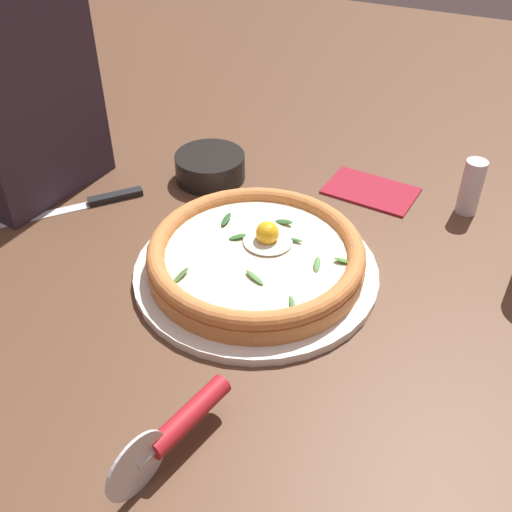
# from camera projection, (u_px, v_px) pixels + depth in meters

# --- Properties ---
(ground_plane) EXTENTS (2.40, 2.40, 0.03)m
(ground_plane) POSITION_uv_depth(u_px,v_px,m) (236.00, 265.00, 0.87)
(ground_plane) COLOR brown
(ground_plane) RESTS_ON ground
(pizza_plate) EXTENTS (0.33, 0.33, 0.01)m
(pizza_plate) POSITION_uv_depth(u_px,v_px,m) (256.00, 271.00, 0.82)
(pizza_plate) COLOR white
(pizza_plate) RESTS_ON ground
(pizza) EXTENTS (0.29, 0.29, 0.06)m
(pizza) POSITION_uv_depth(u_px,v_px,m) (256.00, 255.00, 0.81)
(pizza) COLOR #D08245
(pizza) RESTS_ON pizza_plate
(side_bowl) EXTENTS (0.11, 0.11, 0.04)m
(side_bowl) POSITION_uv_depth(u_px,v_px,m) (210.00, 167.00, 1.01)
(side_bowl) COLOR black
(side_bowl) RESTS_ON ground
(pizza_cutter) EXTENTS (0.05, 0.16, 0.07)m
(pizza_cutter) POSITION_uv_depth(u_px,v_px,m) (177.00, 428.00, 0.59)
(pizza_cutter) COLOR silver
(pizza_cutter) RESTS_ON ground
(table_knife) EXTENTS (0.17, 0.19, 0.01)m
(table_knife) POSITION_uv_depth(u_px,v_px,m) (90.00, 203.00, 0.96)
(table_knife) COLOR silver
(table_knife) RESTS_ON ground
(folded_napkin) EXTENTS (0.15, 0.11, 0.01)m
(folded_napkin) POSITION_uv_depth(u_px,v_px,m) (371.00, 190.00, 0.99)
(folded_napkin) COLOR maroon
(folded_napkin) RESTS_ON ground
(pepper_shaker) EXTENTS (0.03, 0.03, 0.09)m
(pepper_shaker) POSITION_uv_depth(u_px,v_px,m) (471.00, 187.00, 0.92)
(pepper_shaker) COLOR silver
(pepper_shaker) RESTS_ON ground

